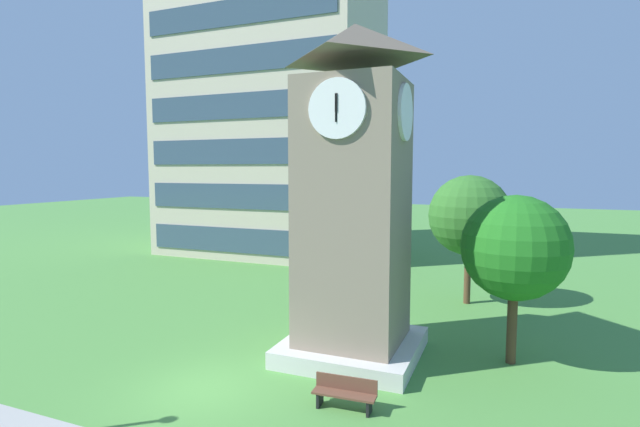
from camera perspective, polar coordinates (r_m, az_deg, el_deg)
ground_plane at (r=15.75m, az=-13.87°, el=-20.04°), size 160.00×160.00×0.00m
office_building at (r=39.49m, az=-5.88°, el=16.54°), size 16.31×10.58×28.80m
clock_tower at (r=16.62m, az=4.13°, el=0.33°), size 4.66×4.66×11.67m
park_bench at (r=14.14m, az=3.03°, el=-20.91°), size 1.82×0.57×0.88m
tree_near_tower at (r=24.40m, az=17.66°, el=-0.24°), size 3.98×3.98×6.45m
tree_streetside at (r=17.36m, az=22.58°, el=-3.89°), size 3.61×3.61×5.87m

